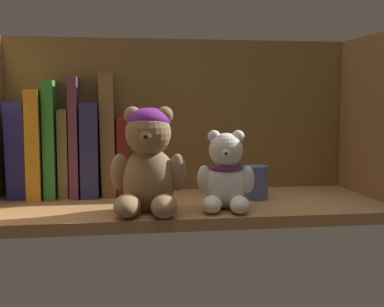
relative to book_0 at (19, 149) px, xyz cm
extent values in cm
cube|color=#9E7042|center=(31.74, -11.12, -10.20)|extent=(70.05, 27.47, 2.00)
cube|color=brown|center=(31.74, 3.21, 5.33)|extent=(72.45, 1.20, 33.07)
cube|color=#9E7042|center=(67.57, -11.12, 5.33)|extent=(1.60, 29.87, 33.07)
cube|color=navy|center=(0.00, 0.00, 0.00)|extent=(3.86, 10.69, 18.46)
cube|color=#BD7D1E|center=(3.44, 0.00, 1.09)|extent=(2.56, 14.97, 20.59)
cube|color=#338531|center=(6.15, 0.00, 1.97)|extent=(2.10, 12.78, 22.35)
cube|color=#998E53|center=(8.49, 0.00, -0.79)|extent=(1.83, 9.49, 16.83)
cube|color=#67324B|center=(10.60, 0.00, 2.30)|extent=(1.65, 12.33, 23.01)
cube|color=navy|center=(13.48, 0.00, -0.11)|extent=(3.35, 12.24, 18.20)
cube|color=olive|center=(16.90, 0.00, 2.68)|extent=(3.16, 9.74, 23.80)
cube|color=maroon|center=(19.65, 0.00, -1.59)|extent=(2.01, 10.42, 15.23)
ellipsoid|color=#93704C|center=(23.92, -17.60, -3.85)|extent=(9.11, 8.36, 10.72)
sphere|color=#93704C|center=(23.83, -18.13, 4.04)|extent=(7.62, 7.62, 7.62)
sphere|color=#93704C|center=(21.30, -17.14, 7.01)|extent=(2.86, 2.86, 2.86)
sphere|color=#93704C|center=(26.55, -18.07, 7.01)|extent=(2.86, 2.86, 2.86)
sphere|color=#9B754E|center=(23.36, -20.79, 3.58)|extent=(2.86, 2.86, 2.86)
sphere|color=black|center=(23.18, -21.78, 3.65)|extent=(1.00, 1.00, 1.00)
ellipsoid|color=#93704C|center=(20.13, -22.10, -7.30)|extent=(5.47, 7.78, 3.81)
ellipsoid|color=#93704C|center=(25.94, -23.13, -7.30)|extent=(5.47, 7.78, 3.81)
ellipsoid|color=#93704C|center=(19.08, -17.29, -2.51)|extent=(3.59, 3.59, 6.19)
ellipsoid|color=#93704C|center=(28.58, -18.97, -2.51)|extent=(3.59, 3.59, 6.19)
ellipsoid|color=#78238D|center=(23.92, -17.60, 6.13)|extent=(7.24, 7.24, 4.19)
ellipsoid|color=white|center=(37.13, -17.47, -5.08)|extent=(7.01, 6.43, 8.25)
sphere|color=white|center=(37.05, -17.88, 0.99)|extent=(5.87, 5.87, 5.87)
sphere|color=white|center=(35.12, -17.05, 3.28)|extent=(2.20, 2.20, 2.20)
sphere|color=white|center=(39.14, -17.90, 3.28)|extent=(2.20, 2.20, 2.20)
sphere|color=white|center=(36.62, -19.91, 0.64)|extent=(2.20, 2.20, 2.20)
sphere|color=black|center=(36.46, -20.67, 0.70)|extent=(0.77, 0.77, 0.77)
ellipsoid|color=white|center=(34.10, -20.84, -7.74)|extent=(4.36, 6.06, 2.93)
ellipsoid|color=white|center=(38.55, -21.77, -7.74)|extent=(4.36, 6.06, 2.93)
ellipsoid|color=white|center=(33.41, -17.11, -4.05)|extent=(2.82, 2.82, 4.77)
ellipsoid|color=white|center=(40.68, -18.64, -4.05)|extent=(2.82, 2.82, 4.77)
torus|color=#642D71|center=(37.13, -17.47, -2.11)|extent=(5.63, 5.63, 1.06)
cylinder|color=#4C5B99|center=(44.47, -9.60, -6.07)|extent=(5.10, 5.10, 6.26)
camera|label=1|loc=(18.29, -103.90, 9.47)|focal=48.51mm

